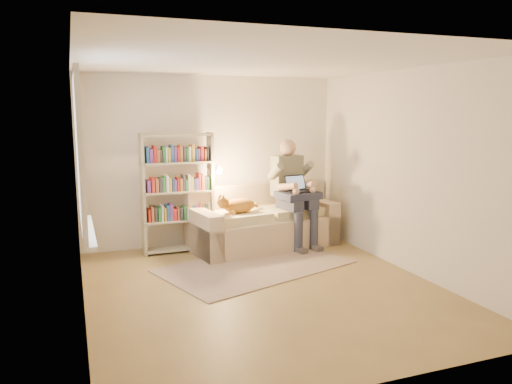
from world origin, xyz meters
name	(u,v)px	position (x,y,z in m)	size (l,w,h in m)	color
floor	(263,288)	(0.00, 0.00, 0.00)	(4.50, 4.50, 0.00)	olive
ceiling	(264,62)	(0.00, 0.00, 2.60)	(4.00, 4.50, 0.02)	white
wall_left	(78,189)	(-2.00, 0.00, 1.30)	(0.02, 4.50, 2.60)	silver
wall_right	(410,172)	(2.00, 0.00, 1.30)	(0.02, 4.50, 2.60)	silver
wall_back	(211,161)	(0.00, 2.25, 1.30)	(4.00, 0.02, 2.60)	silver
wall_front	(377,219)	(0.00, -2.25, 1.30)	(4.00, 0.02, 2.60)	silver
window	(82,178)	(-1.95, 0.20, 1.38)	(0.12, 1.52, 1.69)	white
sofa	(262,225)	(0.65, 1.75, 0.34)	(2.32, 1.30, 0.94)	beige
person	(292,187)	(1.11, 1.65, 0.91)	(0.55, 0.79, 1.63)	gray
cat	(234,206)	(0.14, 1.53, 0.71)	(0.71, 0.33, 0.27)	orange
blanket	(302,195)	(1.20, 1.49, 0.81)	(0.58, 0.48, 0.10)	#23283E
laptop	(302,187)	(1.20, 1.50, 0.93)	(0.39, 0.35, 0.29)	black
bookshelf	(178,187)	(-0.61, 1.90, 0.97)	(1.16, 0.32, 1.76)	#BAB08C
rug	(255,266)	(0.20, 0.81, 0.01)	(2.46, 1.45, 0.01)	gray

